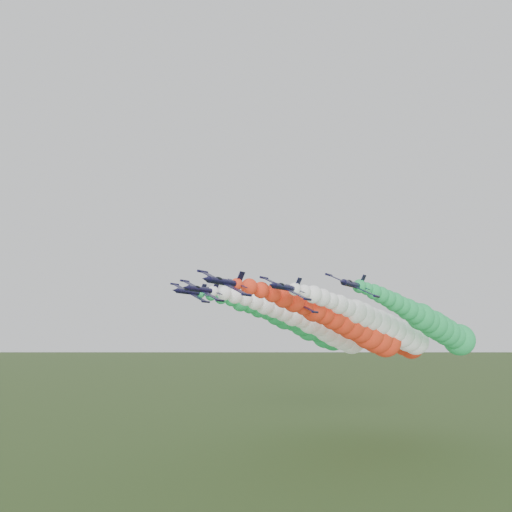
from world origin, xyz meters
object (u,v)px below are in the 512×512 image
object	(u,v)px
jet_inner_right	(387,327)
jet_outer_right	(436,326)
jet_outer_left	(304,326)
jet_lead	(355,328)
jet_trail	(385,334)
jet_inner_left	(323,328)

from	to	relation	value
jet_inner_right	jet_outer_right	xyz separation A→B (m)	(11.88, 6.87, 0.24)
jet_outer_left	jet_outer_right	xyz separation A→B (m)	(41.60, -2.61, -0.50)
jet_outer_left	jet_outer_right	distance (m)	41.69
jet_lead	jet_trail	distance (m)	26.28
jet_lead	jet_outer_right	xyz separation A→B (m)	(16.95, 18.59, 0.48)
jet_inner_left	jet_inner_right	size ratio (longest dim) A/B	1.01
jet_inner_left	jet_trail	xyz separation A→B (m)	(15.22, 12.56, -1.87)
jet_outer_left	jet_inner_right	bearing A→B (deg)	-17.70
jet_inner_left	jet_outer_left	size ratio (longest dim) A/B	1.00
jet_outer_left	jet_trail	xyz separation A→B (m)	(24.97, 5.03, -2.53)
jet_inner_right	jet_outer_left	world-z (taller)	jet_outer_left
jet_trail	jet_lead	bearing A→B (deg)	-90.70
jet_inner_left	jet_outer_left	distance (m)	12.34
jet_inner_left	jet_outer_right	distance (m)	32.23
jet_outer_left	jet_lead	bearing A→B (deg)	-40.70
jet_lead	jet_inner_right	distance (m)	12.77
jet_lead	jet_outer_right	world-z (taller)	jet_outer_right
jet_lead	jet_inner_left	distance (m)	20.23
jet_inner_right	jet_lead	bearing A→B (deg)	-113.41
jet_inner_right	jet_trail	distance (m)	15.38
jet_inner_right	jet_outer_left	xyz separation A→B (m)	(-29.72, 9.49, 0.73)
jet_outer_right	jet_lead	bearing A→B (deg)	-132.36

